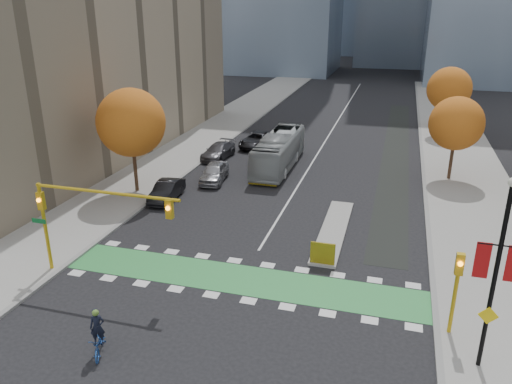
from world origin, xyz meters
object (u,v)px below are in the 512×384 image
Objects in this scene: parked_car_a at (214,172)px; parked_car_c at (218,151)px; cyclist at (99,339)px; parked_car_d at (257,140)px; tree_east_far at (449,89)px; bus at (279,151)px; parked_car_b at (167,191)px; hazard_board at (323,253)px; tree_east_near at (456,124)px; tree_west at (131,123)px; traffic_signal_west at (83,209)px; traffic_signal_east at (457,282)px; banner_lamppost at (496,269)px.

parked_car_a is 0.92× the size of parked_car_c.
parked_car_d is at bearing 70.59° from cyclist.
tree_east_far is 1.55× the size of parked_car_c.
bus reaches higher than parked_car_a.
parked_car_c is at bearing 85.69° from parked_car_b.
tree_east_near is at bearing 65.80° from hazard_board.
bus is at bearing -132.41° from tree_east_far.
tree_east_near is at bearing -91.79° from tree_east_far.
tree_east_far is at bearing 88.21° from tree_east_near.
tree_west is at bearing -135.37° from bus.
traffic_signal_west is 1.72× the size of parked_car_c.
tree_east_far is at bearing 75.88° from hazard_board.
bus is at bearing 63.65° from cyclist.
cyclist is (-14.43, -5.49, -2.01)m from traffic_signal_east.
banner_lamppost is (1.00, -2.00, 1.88)m from traffic_signal_east.
hazard_board is 0.16× the size of traffic_signal_west.
traffic_signal_east reaches higher than parked_car_a.
parked_car_d is at bearing 80.91° from parked_car_a.
tree_east_near reaches higher than parked_car_d.
hazard_board is 8.26m from traffic_signal_east.
traffic_signal_west is at bearing -86.72° from parked_car_d.
tree_west is 0.73× the size of bus.
traffic_signal_east is (6.50, -4.71, 1.93)m from hazard_board.
tree_east_near is 0.83× the size of traffic_signal_west.
banner_lamppost is (23.50, -14.50, -1.01)m from tree_west.
parked_car_c is (-5.07, 28.52, -0.01)m from cyclist.
tree_east_near is 0.63× the size of bus.
tree_west is 13.79m from bus.
traffic_signal_west is at bearing -89.07° from parked_car_b.
traffic_signal_east is 22.81m from parked_car_b.
parked_car_b is (-20.50, 13.65, -3.88)m from banner_lamppost.
cyclist is at bearing -74.41° from parked_car_c.
tree_east_far is at bearing 87.03° from traffic_signal_east.
banner_lamppost is 16.29m from cyclist.
tree_east_near is 15.09m from bus.
tree_west reaches higher than parked_car_a.
traffic_signal_west is (-20.43, -38.51, -1.21)m from tree_east_far.
tree_east_far is 26.87m from parked_car_c.
cyclist reaches higher than parked_car_a.
tree_west is 1.66× the size of parked_car_c.
tree_east_near is at bearing 88.83° from banner_lamppost.
bus is at bearing 54.02° from parked_car_b.
traffic_signal_east is 0.90× the size of parked_car_a.
hazard_board is 0.18× the size of tree_east_far.
bus is (5.22, 21.86, -2.46)m from traffic_signal_west.
tree_west is 26.01m from tree_east_near.
parked_car_a is (4.98, 4.15, -4.84)m from tree_west.
hazard_board is 35.13m from tree_east_far.
tree_west is 1.80× the size of parked_car_a.
tree_east_far is 1.40× the size of parked_car_d.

